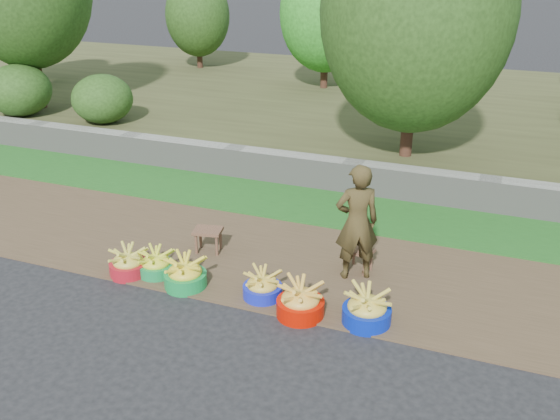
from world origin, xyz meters
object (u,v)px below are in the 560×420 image
at_px(basin_a, 128,263).
at_px(basin_e, 300,301).
at_px(stool_right, 359,253).
at_px(vendor_woman, 357,222).
at_px(basin_f, 367,309).
at_px(basin_c, 185,274).
at_px(stool_left, 208,234).
at_px(basin_d, 263,286).
at_px(basin_b, 156,264).

distance_m(basin_a, basin_e, 2.40).
xyz_separation_m(stool_right, vendor_woman, (-0.01, -0.18, 0.52)).
height_order(basin_e, basin_f, same).
xyz_separation_m(basin_c, basin_e, (1.56, -0.09, 0.01)).
distance_m(stool_left, vendor_woman, 2.13).
height_order(basin_d, stool_right, basin_d).
xyz_separation_m(basin_e, vendor_woman, (0.35, 1.09, 0.59)).
bearing_deg(vendor_woman, basin_e, 43.66).
distance_m(basin_a, basin_f, 3.15).
xyz_separation_m(basin_b, stool_right, (2.41, 1.06, 0.10)).
bearing_deg(basin_c, vendor_woman, 27.73).
distance_m(basin_e, basin_f, 0.76).
bearing_deg(basin_a, basin_e, -2.28).
xyz_separation_m(basin_a, basin_d, (1.84, 0.10, -0.01)).
bearing_deg(basin_e, basin_a, 177.72).
height_order(basin_c, stool_left, basin_c).
relative_size(basin_d, stool_left, 1.11).
relative_size(basin_c, basin_f, 0.96).
height_order(basin_b, basin_c, basin_c).
bearing_deg(stool_left, basin_a, -125.74).
relative_size(stool_left, vendor_woman, 0.28).
height_order(basin_a, basin_e, basin_e).
relative_size(basin_e, vendor_woman, 0.37).
relative_size(basin_b, vendor_woman, 0.31).
height_order(basin_b, vendor_woman, vendor_woman).
bearing_deg(basin_f, vendor_woman, 112.52).
distance_m(basin_a, stool_right, 3.00).
height_order(stool_right, vendor_woman, vendor_woman).
height_order(basin_b, stool_right, basin_b).
bearing_deg(stool_left, basin_d, -35.71).
xyz_separation_m(basin_a, basin_c, (0.84, -0.00, 0.01)).
bearing_deg(stool_right, stool_left, -173.33).
height_order(basin_d, stool_left, basin_d).
xyz_separation_m(basin_a, stool_left, (0.67, 0.94, 0.12)).
bearing_deg(basin_d, basin_a, -176.89).
height_order(stool_left, stool_right, stool_left).
bearing_deg(stool_right, basin_a, -156.78).
distance_m(basin_f, stool_right, 1.23).
xyz_separation_m(basin_a, basin_b, (0.34, 0.12, -0.01)).
bearing_deg(basin_c, basin_f, 0.66).
distance_m(stool_left, stool_right, 2.09).
relative_size(basin_f, vendor_woman, 0.37).
distance_m(basin_b, stool_right, 2.64).
distance_m(basin_b, vendor_woman, 2.63).
bearing_deg(basin_e, vendor_woman, 72.34).
bearing_deg(basin_f, basin_d, 176.62).
height_order(basin_a, basin_f, basin_f).
xyz_separation_m(basin_c, stool_right, (1.91, 1.18, 0.08)).
relative_size(basin_a, vendor_woman, 0.33).
xyz_separation_m(basin_b, basin_c, (0.50, -0.13, 0.02)).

